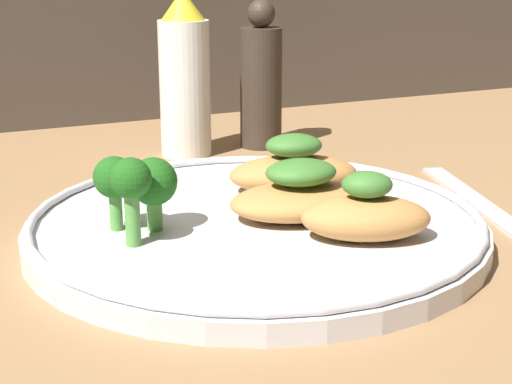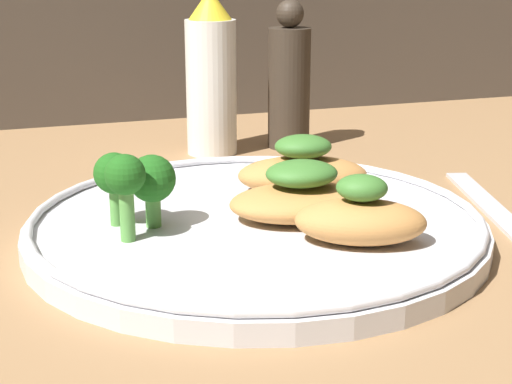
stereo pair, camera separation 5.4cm
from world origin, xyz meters
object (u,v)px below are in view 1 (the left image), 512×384
object	(u,v)px
plate	(256,225)
sauce_bottle	(185,78)
broccoli_bunch	(136,183)
pepper_grinder	(261,82)

from	to	relation	value
plate	sauce_bottle	xyz separation A→B (cm)	(3.57, 24.45, 6.60)
plate	sauce_bottle	size ratio (longest dim) A/B	2.01
plate	broccoli_bunch	world-z (taller)	broccoli_bunch
plate	broccoli_bunch	xyz separation A→B (cm)	(-8.25, 0.62, 3.91)
broccoli_bunch	pepper_grinder	xyz separation A→B (cm)	(19.90, 23.83, 1.75)
sauce_bottle	pepper_grinder	world-z (taller)	sauce_bottle
plate	sauce_bottle	bearing A→B (deg)	81.70
broccoli_bunch	pepper_grinder	world-z (taller)	pepper_grinder
broccoli_bunch	sauce_bottle	xyz separation A→B (cm)	(11.81, 23.83, 2.69)
plate	broccoli_bunch	bearing A→B (deg)	175.69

